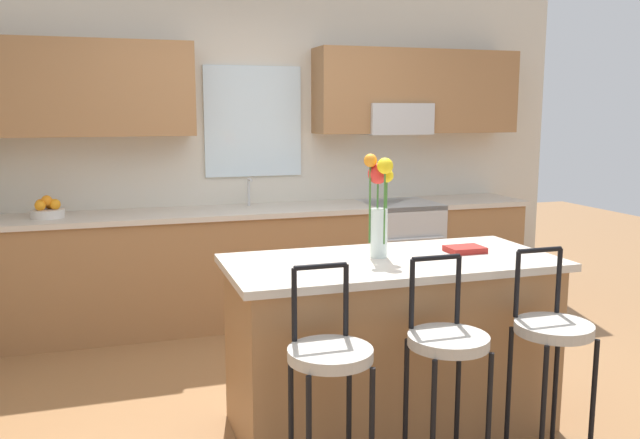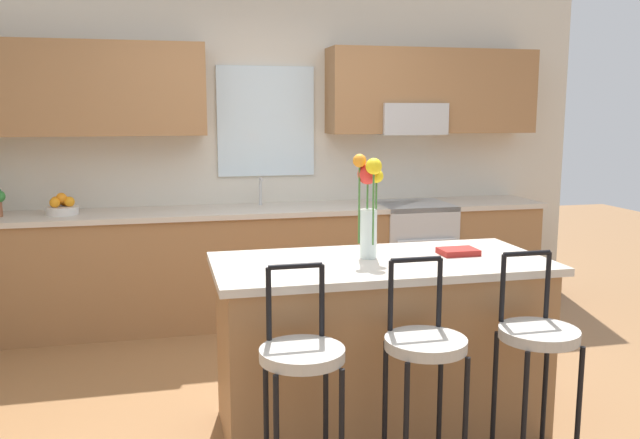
{
  "view_description": "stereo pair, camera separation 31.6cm",
  "coord_description": "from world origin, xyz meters",
  "px_view_note": "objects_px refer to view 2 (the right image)",
  "views": [
    {
      "loc": [
        -1.16,
        -3.43,
        1.68
      ],
      "look_at": [
        0.12,
        0.55,
        1.0
      ],
      "focal_mm": 37.2,
      "sensor_mm": 36.0,
      "label": 1
    },
    {
      "loc": [
        -0.85,
        -3.51,
        1.68
      ],
      "look_at": [
        0.12,
        0.55,
        1.0
      ],
      "focal_mm": 37.2,
      "sensor_mm": 36.0,
      "label": 2
    }
  ],
  "objects_px": {
    "oven_range": "(411,257)",
    "bar_stool_middle": "(425,354)",
    "fruit_bowl_oranges": "(62,207)",
    "bar_stool_near": "(302,365)",
    "bar_stool_far": "(537,344)",
    "flower_vase": "(369,200)",
    "kitchen_island": "(379,344)",
    "cookbook": "(458,252)"
  },
  "relations": [
    {
      "from": "oven_range",
      "to": "bar_stool_middle",
      "type": "bearing_deg",
      "value": -110.07
    },
    {
      "from": "oven_range",
      "to": "fruit_bowl_oranges",
      "type": "relative_size",
      "value": 3.83
    },
    {
      "from": "bar_stool_near",
      "to": "fruit_bowl_oranges",
      "type": "height_order",
      "value": "fruit_bowl_oranges"
    },
    {
      "from": "bar_stool_far",
      "to": "flower_vase",
      "type": "distance_m",
      "value": 1.08
    },
    {
      "from": "bar_stool_middle",
      "to": "fruit_bowl_oranges",
      "type": "bearing_deg",
      "value": 124.79
    },
    {
      "from": "bar_stool_near",
      "to": "bar_stool_middle",
      "type": "bearing_deg",
      "value": 0.0
    },
    {
      "from": "flower_vase",
      "to": "bar_stool_middle",
      "type": "bearing_deg",
      "value": -85.95
    },
    {
      "from": "flower_vase",
      "to": "fruit_bowl_oranges",
      "type": "distance_m",
      "value": 2.66
    },
    {
      "from": "bar_stool_near",
      "to": "bar_stool_far",
      "type": "xyz_separation_m",
      "value": [
        1.1,
        0.0,
        0.0
      ]
    },
    {
      "from": "bar_stool_near",
      "to": "fruit_bowl_oranges",
      "type": "distance_m",
      "value": 2.95
    },
    {
      "from": "bar_stool_middle",
      "to": "bar_stool_far",
      "type": "relative_size",
      "value": 1.0
    },
    {
      "from": "kitchen_island",
      "to": "bar_stool_middle",
      "type": "xyz_separation_m",
      "value": [
        0.0,
        -0.62,
        0.17
      ]
    },
    {
      "from": "kitchen_island",
      "to": "cookbook",
      "type": "relative_size",
      "value": 8.68
    },
    {
      "from": "flower_vase",
      "to": "bar_stool_far",
      "type": "bearing_deg",
      "value": -48.65
    },
    {
      "from": "bar_stool_near",
      "to": "bar_stool_far",
      "type": "relative_size",
      "value": 1.0
    },
    {
      "from": "bar_stool_near",
      "to": "bar_stool_far",
      "type": "distance_m",
      "value": 1.1
    },
    {
      "from": "cookbook",
      "to": "oven_range",
      "type": "bearing_deg",
      "value": 75.61
    },
    {
      "from": "bar_stool_far",
      "to": "fruit_bowl_oranges",
      "type": "relative_size",
      "value": 4.34
    },
    {
      "from": "flower_vase",
      "to": "cookbook",
      "type": "distance_m",
      "value": 0.58
    },
    {
      "from": "bar_stool_near",
      "to": "flower_vase",
      "type": "bearing_deg",
      "value": 53.55
    },
    {
      "from": "flower_vase",
      "to": "cookbook",
      "type": "xyz_separation_m",
      "value": [
        0.5,
        -0.03,
        -0.29
      ]
    },
    {
      "from": "oven_range",
      "to": "bar_stool_middle",
      "type": "distance_m",
      "value": 2.78
    },
    {
      "from": "oven_range",
      "to": "bar_stool_near",
      "type": "distance_m",
      "value": 3.01
    },
    {
      "from": "bar_stool_near",
      "to": "flower_vase",
      "type": "distance_m",
      "value": 1.03
    },
    {
      "from": "flower_vase",
      "to": "cookbook",
      "type": "height_order",
      "value": "flower_vase"
    },
    {
      "from": "oven_range",
      "to": "fruit_bowl_oranges",
      "type": "height_order",
      "value": "fruit_bowl_oranges"
    },
    {
      "from": "kitchen_island",
      "to": "flower_vase",
      "type": "bearing_deg",
      "value": 128.03
    },
    {
      "from": "oven_range",
      "to": "cookbook",
      "type": "relative_size",
      "value": 4.6
    },
    {
      "from": "bar_stool_middle",
      "to": "bar_stool_far",
      "type": "height_order",
      "value": "same"
    },
    {
      "from": "kitchen_island",
      "to": "bar_stool_near",
      "type": "distance_m",
      "value": 0.85
    },
    {
      "from": "flower_vase",
      "to": "fruit_bowl_oranges",
      "type": "relative_size",
      "value": 2.28
    },
    {
      "from": "bar_stool_near",
      "to": "kitchen_island",
      "type": "bearing_deg",
      "value": 48.34
    },
    {
      "from": "bar_stool_far",
      "to": "cookbook",
      "type": "bearing_deg",
      "value": 98.83
    },
    {
      "from": "flower_vase",
      "to": "bar_stool_near",
      "type": "bearing_deg",
      "value": -126.45
    },
    {
      "from": "cookbook",
      "to": "flower_vase",
      "type": "bearing_deg",
      "value": 176.19
    },
    {
      "from": "fruit_bowl_oranges",
      "to": "kitchen_island",
      "type": "bearing_deg",
      "value": -47.77
    },
    {
      "from": "kitchen_island",
      "to": "bar_stool_far",
      "type": "distance_m",
      "value": 0.85
    },
    {
      "from": "fruit_bowl_oranges",
      "to": "cookbook",
      "type": "bearing_deg",
      "value": -41.1
    },
    {
      "from": "kitchen_island",
      "to": "cookbook",
      "type": "height_order",
      "value": "cookbook"
    },
    {
      "from": "kitchen_island",
      "to": "bar_stool_middle",
      "type": "height_order",
      "value": "bar_stool_middle"
    },
    {
      "from": "oven_range",
      "to": "bar_stool_middle",
      "type": "height_order",
      "value": "bar_stool_middle"
    },
    {
      "from": "bar_stool_near",
      "to": "cookbook",
      "type": "xyz_separation_m",
      "value": [
        1.0,
        0.65,
        0.3
      ]
    }
  ]
}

